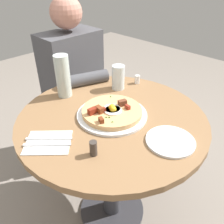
% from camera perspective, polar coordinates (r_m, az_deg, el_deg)
% --- Properties ---
extents(ground_plane, '(6.00, 6.00, 0.00)m').
position_cam_1_polar(ground_plane, '(1.56, 0.00, -22.92)').
color(ground_plane, gray).
extents(dining_table, '(0.85, 0.85, 0.71)m').
position_cam_1_polar(dining_table, '(1.15, 0.00, -7.74)').
color(dining_table, olive).
rests_on(dining_table, ground_plane).
extents(person_seated, '(0.42, 0.48, 1.14)m').
position_cam_1_polar(person_seated, '(1.66, -9.21, 4.48)').
color(person_seated, '#2D2D33').
rests_on(person_seated, ground_plane).
extents(pizza_plate, '(0.31, 0.31, 0.01)m').
position_cam_1_polar(pizza_plate, '(1.04, -0.00, -0.69)').
color(pizza_plate, white).
rests_on(pizza_plate, dining_table).
extents(breakfast_pizza, '(0.27, 0.27, 0.05)m').
position_cam_1_polar(breakfast_pizza, '(1.03, -0.07, 0.17)').
color(breakfast_pizza, tan).
rests_on(breakfast_pizza, pizza_plate).
extents(bread_plate, '(0.19, 0.19, 0.01)m').
position_cam_1_polar(bread_plate, '(0.93, 14.12, -6.94)').
color(bread_plate, white).
rests_on(bread_plate, dining_table).
extents(napkin, '(0.22, 0.22, 0.00)m').
position_cam_1_polar(napkin, '(0.93, -15.40, -7.20)').
color(napkin, white).
rests_on(napkin, dining_table).
extents(fork, '(0.14, 0.13, 0.00)m').
position_cam_1_polar(fork, '(0.91, -15.67, -7.71)').
color(fork, silver).
rests_on(fork, napkin).
extents(knife, '(0.14, 0.13, 0.00)m').
position_cam_1_polar(knife, '(0.94, -15.22, -6.28)').
color(knife, silver).
rests_on(knife, napkin).
extents(water_glass, '(0.07, 0.07, 0.13)m').
position_cam_1_polar(water_glass, '(1.25, 1.54, 8.51)').
color(water_glass, silver).
rests_on(water_glass, dining_table).
extents(water_bottle, '(0.07, 0.07, 0.21)m').
position_cam_1_polar(water_bottle, '(1.18, -11.96, 8.59)').
color(water_bottle, silver).
rests_on(water_bottle, dining_table).
extents(salt_shaker, '(0.03, 0.03, 0.05)m').
position_cam_1_polar(salt_shaker, '(1.33, 6.21, 7.98)').
color(salt_shaker, white).
rests_on(salt_shaker, dining_table).
extents(pepper_shaker, '(0.03, 0.03, 0.06)m').
position_cam_1_polar(pepper_shaker, '(0.83, -4.59, -8.87)').
color(pepper_shaker, '#3F3833').
rests_on(pepper_shaker, dining_table).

